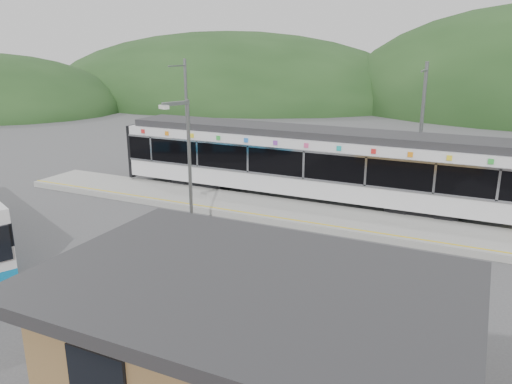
% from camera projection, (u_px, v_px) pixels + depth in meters
% --- Properties ---
extents(ground, '(120.00, 120.00, 0.00)m').
position_uv_depth(ground, '(217.00, 231.00, 21.62)').
color(ground, '#4C4C4F').
rests_on(ground, ground).
extents(hills, '(146.00, 149.00, 26.00)m').
position_uv_depth(hills, '(386.00, 215.00, 23.64)').
color(hills, '#1E3D19').
rests_on(hills, ground).
extents(platform, '(26.00, 3.20, 0.30)m').
position_uv_depth(platform, '(251.00, 207.00, 24.44)').
color(platform, '#9E9E99').
rests_on(platform, ground).
extents(yellow_line, '(26.00, 0.10, 0.01)m').
position_uv_depth(yellow_line, '(238.00, 211.00, 23.27)').
color(yellow_line, yellow).
rests_on(yellow_line, platform).
extents(train, '(20.44, 3.01, 3.74)m').
position_uv_depth(train, '(305.00, 161.00, 25.50)').
color(train, black).
rests_on(train, ground).
extents(catenary_mast_west, '(0.18, 1.80, 7.00)m').
position_uv_depth(catenary_mast_west, '(186.00, 114.00, 30.90)').
color(catenary_mast_west, slate).
rests_on(catenary_mast_west, ground).
extents(catenary_mast_east, '(0.18, 1.80, 7.00)m').
position_uv_depth(catenary_mast_east, '(421.00, 130.00, 25.12)').
color(catenary_mast_east, slate).
rests_on(catenary_mast_east, ground).
extents(station_shelter, '(9.20, 6.20, 3.00)m').
position_uv_depth(station_shelter, '(249.00, 339.00, 10.90)').
color(station_shelter, olive).
rests_on(station_shelter, ground).
extents(lamp_post, '(0.48, 1.11, 6.03)m').
position_uv_depth(lamp_post, '(188.00, 172.00, 16.94)').
color(lamp_post, slate).
rests_on(lamp_post, ground).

